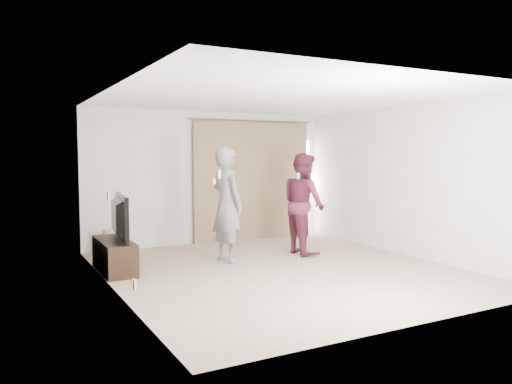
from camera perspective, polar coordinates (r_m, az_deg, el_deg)
floor at (r=7.68m, az=3.01°, el=-8.91°), size 5.50×5.50×0.00m
wall_back at (r=9.94m, az=-5.19°, el=1.68°), size 5.00×0.04×2.60m
wall_left at (r=6.56m, az=-15.97°, el=0.14°), size 0.04×5.50×2.60m
ceiling at (r=7.52m, az=3.09°, el=10.74°), size 5.00×5.50×0.01m
curtain at (r=10.28m, az=-0.34°, el=1.24°), size 2.80×0.11×2.46m
tv_console at (r=7.85m, az=-15.89°, el=-7.01°), size 0.43×1.24×0.48m
tv at (r=7.76m, az=-15.98°, el=-2.81°), size 0.29×1.19×0.68m
scratching_post at (r=9.11m, az=-16.57°, el=-5.80°), size 0.34×0.34×0.45m
person_man at (r=8.16m, az=-3.34°, el=-1.42°), size 0.57×0.76×1.88m
person_woman at (r=8.85m, az=5.45°, el=-1.30°), size 0.73×0.91×1.79m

